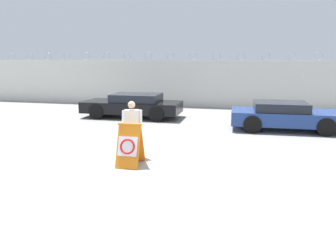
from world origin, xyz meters
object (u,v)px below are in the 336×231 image
at_px(barricade_sign, 130,145).
at_px(parked_car_rear_sedan, 284,115).
at_px(security_guard, 132,126).
at_px(parked_car_front_coupe, 133,105).

height_order(barricade_sign, parked_car_rear_sedan, barricade_sign).
xyz_separation_m(security_guard, parked_car_front_coupe, (-2.09, 6.13, -0.29)).
bearing_deg(security_guard, barricade_sign, 89.60).
bearing_deg(barricade_sign, parked_car_rear_sedan, 49.70).
distance_m(barricade_sign, security_guard, 0.89).
relative_size(security_guard, parked_car_front_coupe, 0.35).
bearing_deg(parked_car_front_coupe, security_guard, 108.76).
xyz_separation_m(parked_car_front_coupe, parked_car_rear_sedan, (6.83, -1.34, -0.02)).
bearing_deg(parked_car_rear_sedan, parked_car_front_coupe, 167.36).
bearing_deg(parked_car_front_coupe, parked_car_rear_sedan, 168.87).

